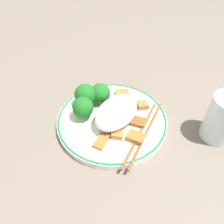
# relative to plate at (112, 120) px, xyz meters

# --- Properties ---
(ground_plane) EXTENTS (3.00, 3.00, 0.00)m
(ground_plane) POSITION_rel_plate_xyz_m (0.00, 0.00, -0.01)
(ground_plane) COLOR #665B51
(plate) EXTENTS (0.26, 0.26, 0.02)m
(plate) POSITION_rel_plate_xyz_m (0.00, 0.00, 0.00)
(plate) COLOR white
(plate) RESTS_ON ground_plane
(rice_mound) EXTENTS (0.12, 0.08, 0.05)m
(rice_mound) POSITION_rel_plate_xyz_m (0.00, -0.01, 0.03)
(rice_mound) COLOR white
(rice_mound) RESTS_ON plate
(broccoli_back_left) EXTENTS (0.05, 0.05, 0.05)m
(broccoli_back_left) POSITION_rel_plate_xyz_m (0.03, 0.06, 0.03)
(broccoli_back_left) COLOR #7FB756
(broccoli_back_left) RESTS_ON plate
(broccoli_back_center) EXTENTS (0.05, 0.05, 0.06)m
(broccoli_back_center) POSITION_rel_plate_xyz_m (-0.00, 0.08, 0.04)
(broccoli_back_center) COLOR #7FB756
(broccoli_back_center) RESTS_ON plate
(broccoli_back_right) EXTENTS (0.05, 0.05, 0.06)m
(broccoli_back_right) POSITION_rel_plate_xyz_m (-0.04, 0.05, 0.04)
(broccoli_back_right) COLOR #7FB756
(broccoli_back_right) RESTS_ON plate
(meat_near_front) EXTENTS (0.03, 0.03, 0.01)m
(meat_near_front) POSITION_rel_plate_xyz_m (0.04, 0.01, 0.01)
(meat_near_front) COLOR brown
(meat_near_front) RESTS_ON plate
(meat_near_left) EXTENTS (0.04, 0.03, 0.01)m
(meat_near_left) POSITION_rel_plate_xyz_m (-0.07, -0.02, 0.01)
(meat_near_left) COLOR #995B28
(meat_near_left) RESTS_ON plate
(meat_near_right) EXTENTS (0.03, 0.03, 0.01)m
(meat_near_right) POSITION_rel_plate_xyz_m (0.07, -0.04, 0.01)
(meat_near_right) COLOR #9E6633
(meat_near_right) RESTS_ON plate
(meat_near_back) EXTENTS (0.03, 0.04, 0.01)m
(meat_near_back) POSITION_rel_plate_xyz_m (-0.02, -0.08, 0.01)
(meat_near_back) COLOR #995B28
(meat_near_back) RESTS_ON plate
(meat_on_rice_edge) EXTENTS (0.03, 0.03, 0.01)m
(meat_on_rice_edge) POSITION_rel_plate_xyz_m (-0.03, -0.04, 0.01)
(meat_on_rice_edge) COLOR #9E6633
(meat_on_rice_edge) RESTS_ON plate
(meat_mid_left) EXTENTS (0.04, 0.04, 0.01)m
(meat_mid_left) POSITION_rel_plate_xyz_m (0.02, -0.06, 0.01)
(meat_mid_left) COLOR brown
(meat_mid_left) RESTS_ON plate
(meat_mid_right) EXTENTS (0.04, 0.04, 0.01)m
(meat_mid_right) POSITION_rel_plate_xyz_m (0.08, 0.03, 0.01)
(meat_mid_right) COLOR #9E6633
(meat_mid_right) RESTS_ON plate
(meat_far_scatter) EXTENTS (0.04, 0.04, 0.01)m
(meat_far_scatter) POSITION_rel_plate_xyz_m (0.05, -0.02, 0.01)
(meat_far_scatter) COLOR #995B28
(meat_far_scatter) RESTS_ON plate
(chopsticks) EXTENTS (0.20, 0.05, 0.01)m
(chopsticks) POSITION_rel_plate_xyz_m (0.00, -0.08, 0.01)
(chopsticks) COLOR brown
(chopsticks) RESTS_ON plate
(drinking_glass) EXTENTS (0.07, 0.07, 0.11)m
(drinking_glass) POSITION_rel_plate_xyz_m (0.11, -0.21, 0.04)
(drinking_glass) COLOR silver
(drinking_glass) RESTS_ON ground_plane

